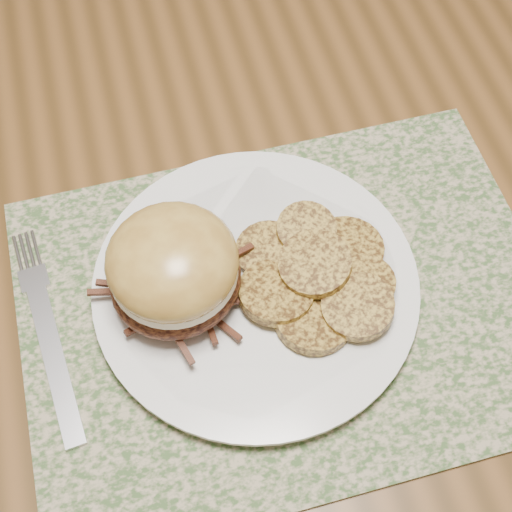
{
  "coord_description": "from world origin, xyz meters",
  "views": [
    {
      "loc": [
        -0.15,
        -0.34,
        1.3
      ],
      "look_at": [
        -0.07,
        -0.06,
        0.79
      ],
      "focal_mm": 50.0,
      "sensor_mm": 36.0,
      "label": 1
    }
  ],
  "objects_px": {
    "pork_sandwich": "(174,269)",
    "fork": "(47,330)",
    "dining_table": "(309,248)",
    "dinner_plate": "(256,286)"
  },
  "relations": [
    {
      "from": "dinner_plate",
      "to": "fork",
      "type": "height_order",
      "value": "dinner_plate"
    },
    {
      "from": "dinner_plate",
      "to": "pork_sandwich",
      "type": "xyz_separation_m",
      "value": [
        -0.07,
        0.01,
        0.05
      ]
    },
    {
      "from": "pork_sandwich",
      "to": "fork",
      "type": "xyz_separation_m",
      "value": [
        -0.11,
        0.0,
        -0.05
      ]
    },
    {
      "from": "pork_sandwich",
      "to": "dining_table",
      "type": "bearing_deg",
      "value": 0.59
    },
    {
      "from": "dinner_plate",
      "to": "fork",
      "type": "relative_size",
      "value": 1.26
    },
    {
      "from": "dining_table",
      "to": "pork_sandwich",
      "type": "bearing_deg",
      "value": -154.45
    },
    {
      "from": "dinner_plate",
      "to": "fork",
      "type": "bearing_deg",
      "value": 177.62
    },
    {
      "from": "dining_table",
      "to": "pork_sandwich",
      "type": "distance_m",
      "value": 0.21
    },
    {
      "from": "pork_sandwich",
      "to": "fork",
      "type": "distance_m",
      "value": 0.12
    },
    {
      "from": "dining_table",
      "to": "dinner_plate",
      "type": "height_order",
      "value": "dinner_plate"
    }
  ]
}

